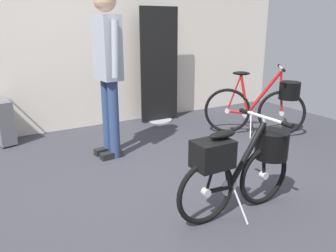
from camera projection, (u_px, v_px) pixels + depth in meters
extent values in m
plane|color=#38383F|center=(162.00, 191.00, 3.03)|extent=(6.84, 6.84, 0.00)
cube|color=silver|center=(77.00, 26.00, 4.54)|extent=(6.84, 0.10, 2.75)
cylinder|color=#B7B7BC|center=(160.00, 120.00, 5.18)|extent=(0.36, 0.36, 0.02)
cube|color=black|center=(159.00, 65.00, 4.95)|extent=(0.60, 0.02, 1.62)
torus|color=black|center=(264.00, 175.00, 2.76)|extent=(0.50, 0.04, 0.50)
cylinder|color=#B7B7BC|center=(264.00, 175.00, 2.76)|extent=(0.06, 0.05, 0.06)
torus|color=black|center=(206.00, 192.00, 2.48)|extent=(0.50, 0.04, 0.50)
cylinder|color=#B7B7BC|center=(206.00, 192.00, 2.48)|extent=(0.06, 0.05, 0.06)
cylinder|color=black|center=(218.00, 190.00, 2.54)|extent=(0.22, 0.04, 0.05)
cylinder|color=black|center=(247.00, 155.00, 2.60)|extent=(0.35, 0.04, 0.49)
cylinder|color=black|center=(226.00, 163.00, 2.51)|extent=(0.13, 0.04, 0.42)
cylinder|color=black|center=(218.00, 190.00, 2.54)|extent=(0.22, 0.03, 0.04)
cylinder|color=black|center=(264.00, 150.00, 2.68)|extent=(0.07, 0.03, 0.45)
cylinder|color=black|center=(214.00, 165.00, 2.45)|extent=(0.15, 0.02, 0.41)
ellipsoid|color=black|center=(222.00, 135.00, 2.42)|extent=(0.22, 0.09, 0.05)
cylinder|color=#B7B7BC|center=(264.00, 120.00, 2.60)|extent=(0.03, 0.03, 0.04)
cylinder|color=#B7B7BC|center=(265.00, 117.00, 2.59)|extent=(0.03, 0.44, 0.03)
cylinder|color=black|center=(288.00, 125.00, 2.41)|extent=(0.04, 0.09, 0.04)
cylinder|color=black|center=(245.00, 111.00, 2.78)|extent=(0.04, 0.09, 0.04)
cylinder|color=#B7B7BC|center=(229.00, 187.00, 2.59)|extent=(0.14, 0.02, 0.14)
cylinder|color=#B7B7BC|center=(240.00, 205.00, 2.57)|extent=(0.02, 0.19, 0.23)
cylinder|color=black|center=(272.00, 145.00, 2.71)|extent=(0.26, 0.26, 0.22)
cube|color=black|center=(213.00, 154.00, 2.42)|extent=(0.28, 0.20, 0.20)
torus|color=black|center=(281.00, 113.00, 4.42)|extent=(0.48, 0.43, 0.60)
cylinder|color=#B7B7BC|center=(281.00, 113.00, 4.42)|extent=(0.08, 0.08, 0.06)
torus|color=black|center=(227.00, 111.00, 4.55)|extent=(0.48, 0.43, 0.60)
cylinder|color=#B7B7BC|center=(227.00, 111.00, 4.55)|extent=(0.08, 0.08, 0.06)
cylinder|color=red|center=(237.00, 112.00, 4.53)|extent=(0.22, 0.20, 0.05)
cylinder|color=red|center=(264.00, 93.00, 4.39)|extent=(0.34, 0.30, 0.58)
cylinder|color=red|center=(244.00, 94.00, 4.44)|extent=(0.13, 0.12, 0.51)
cylinder|color=red|center=(237.00, 112.00, 4.53)|extent=(0.22, 0.19, 0.04)
cylinder|color=red|center=(281.00, 93.00, 4.35)|extent=(0.08, 0.08, 0.55)
cylinder|color=red|center=(234.00, 93.00, 4.46)|extent=(0.14, 0.13, 0.49)
ellipsoid|color=black|center=(241.00, 73.00, 4.37)|extent=(0.23, 0.21, 0.05)
cylinder|color=#B7B7BC|center=(281.00, 69.00, 4.27)|extent=(0.03, 0.03, 0.04)
cylinder|color=#B7B7BC|center=(281.00, 68.00, 4.26)|extent=(0.31, 0.35, 0.03)
cylinder|color=black|center=(284.00, 70.00, 4.06)|extent=(0.09, 0.09, 0.04)
cylinder|color=black|center=(279.00, 66.00, 4.47)|extent=(0.09, 0.09, 0.04)
cylinder|color=#B7B7BC|center=(247.00, 113.00, 4.50)|extent=(0.12, 0.10, 0.14)
cylinder|color=#B7B7BC|center=(251.00, 126.00, 4.46)|extent=(0.14, 0.16, 0.28)
cylinder|color=black|center=(290.00, 91.00, 4.32)|extent=(0.37, 0.37, 0.22)
cylinder|color=navy|center=(107.00, 117.00, 3.80)|extent=(0.11, 0.11, 0.85)
cube|color=black|center=(105.00, 151.00, 3.88)|extent=(0.25, 0.11, 0.07)
cylinder|color=navy|center=(114.00, 120.00, 3.67)|extent=(0.11, 0.11, 0.85)
cube|color=black|center=(111.00, 155.00, 3.76)|extent=(0.25, 0.11, 0.07)
cube|color=#999EA8|center=(107.00, 48.00, 3.51)|extent=(0.23, 0.34, 0.65)
cylinder|color=#999EA8|center=(97.00, 47.00, 3.67)|extent=(0.13, 0.11, 0.56)
cylinder|color=#999EA8|center=(115.00, 49.00, 3.34)|extent=(0.13, 0.12, 0.56)
sphere|color=tan|center=(105.00, 0.00, 3.38)|extent=(0.23, 0.23, 0.23)
cube|color=slate|center=(2.00, 122.00, 4.12)|extent=(0.27, 0.39, 0.52)
cylinder|color=black|center=(13.00, 144.00, 4.14)|extent=(0.04, 0.03, 0.04)
cylinder|color=black|center=(5.00, 139.00, 4.31)|extent=(0.04, 0.03, 0.04)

